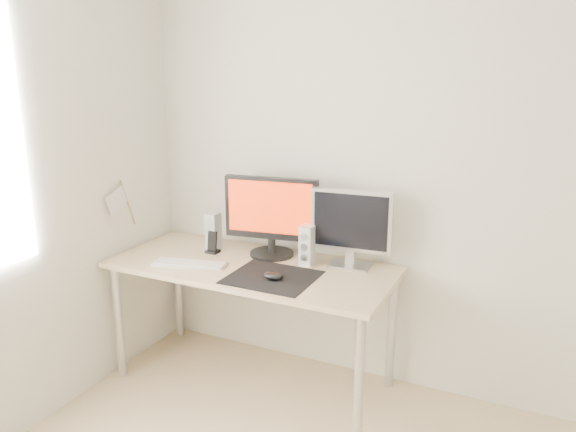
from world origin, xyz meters
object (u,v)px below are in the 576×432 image
(speaker_left, at_px, (213,231))
(speaker_right, at_px, (307,245))
(phone_dock, at_px, (213,246))
(keyboard, at_px, (190,264))
(main_monitor, at_px, (271,214))
(desk, at_px, (252,278))
(second_monitor, at_px, (351,225))
(mouse, at_px, (273,276))

(speaker_left, height_order, speaker_right, same)
(phone_dock, bearing_deg, keyboard, -90.25)
(keyboard, bearing_deg, speaker_right, 26.63)
(main_monitor, height_order, keyboard, main_monitor)
(desk, xyz_separation_m, speaker_right, (0.28, 0.14, 0.19))
(main_monitor, height_order, speaker_right, main_monitor)
(main_monitor, xyz_separation_m, speaker_right, (0.25, -0.05, -0.14))
(desk, bearing_deg, second_monitor, 22.50)
(keyboard, distance_m, phone_dock, 0.24)
(speaker_right, xyz_separation_m, keyboard, (-0.59, -0.29, -0.10))
(desk, bearing_deg, phone_dock, 165.49)
(second_monitor, height_order, keyboard, second_monitor)
(phone_dock, bearing_deg, main_monitor, 17.36)
(desk, bearing_deg, speaker_left, 156.85)
(speaker_left, distance_m, phone_dock, 0.10)
(speaker_left, bearing_deg, mouse, -28.46)
(desk, relative_size, keyboard, 3.67)
(desk, height_order, second_monitor, second_monitor)
(main_monitor, relative_size, speaker_right, 2.47)
(mouse, height_order, speaker_right, speaker_right)
(second_monitor, relative_size, phone_dock, 3.43)
(speaker_left, bearing_deg, keyboard, -83.66)
(mouse, bearing_deg, keyboard, 179.91)
(desk, distance_m, main_monitor, 0.38)
(mouse, bearing_deg, phone_dock, 155.79)
(second_monitor, bearing_deg, mouse, -128.89)
(desk, relative_size, speaker_left, 7.17)
(main_monitor, bearing_deg, mouse, -61.77)
(mouse, xyz_separation_m, speaker_right, (0.06, 0.30, 0.09))
(second_monitor, height_order, speaker_right, second_monitor)
(desk, height_order, speaker_left, speaker_left)
(mouse, height_order, keyboard, mouse)
(mouse, distance_m, speaker_right, 0.31)
(mouse, relative_size, main_monitor, 0.20)
(speaker_right, bearing_deg, main_monitor, 169.49)
(mouse, relative_size, speaker_right, 0.49)
(phone_dock, bearing_deg, mouse, -24.21)
(keyboard, bearing_deg, desk, 26.36)
(desk, xyz_separation_m, speaker_left, (-0.34, 0.15, 0.19))
(keyboard, bearing_deg, speaker_left, 96.34)
(speaker_right, bearing_deg, second_monitor, 16.80)
(phone_dock, bearing_deg, desk, -14.51)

